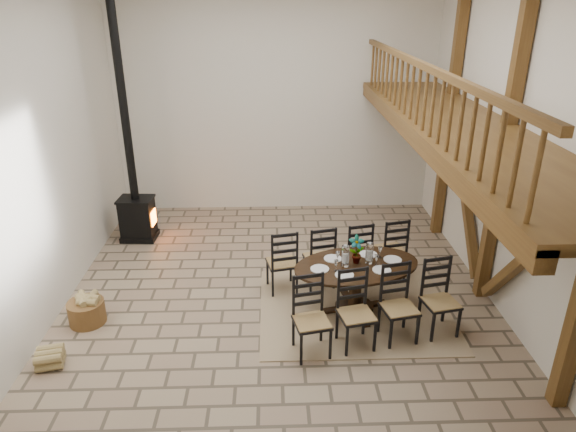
{
  "coord_description": "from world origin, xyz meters",
  "views": [
    {
      "loc": [
        -0.11,
        -7.3,
        4.65
      ],
      "look_at": [
        0.16,
        0.4,
        1.31
      ],
      "focal_mm": 32.0,
      "sensor_mm": 36.0,
      "label": 1
    }
  ],
  "objects_px": {
    "log_basket": "(87,311)",
    "log_stack": "(50,358)",
    "dining_table": "(355,287)",
    "wood_stove": "(134,188)"
  },
  "relations": [
    {
      "from": "log_basket",
      "to": "log_stack",
      "type": "height_order",
      "value": "log_basket"
    },
    {
      "from": "log_basket",
      "to": "log_stack",
      "type": "distance_m",
      "value": 1.01
    },
    {
      "from": "dining_table",
      "to": "log_stack",
      "type": "distance_m",
      "value": 4.51
    },
    {
      "from": "dining_table",
      "to": "wood_stove",
      "type": "relative_size",
      "value": 0.57
    },
    {
      "from": "dining_table",
      "to": "log_basket",
      "type": "relative_size",
      "value": 5.18
    },
    {
      "from": "wood_stove",
      "to": "log_stack",
      "type": "bearing_deg",
      "value": -90.66
    },
    {
      "from": "wood_stove",
      "to": "log_basket",
      "type": "bearing_deg",
      "value": -88.59
    },
    {
      "from": "log_stack",
      "to": "wood_stove",
      "type": "bearing_deg",
      "value": 85.57
    },
    {
      "from": "dining_table",
      "to": "log_stack",
      "type": "xyz_separation_m",
      "value": [
        -4.34,
        -1.2,
        -0.29
      ]
    },
    {
      "from": "wood_stove",
      "to": "log_stack",
      "type": "height_order",
      "value": "wood_stove"
    }
  ]
}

